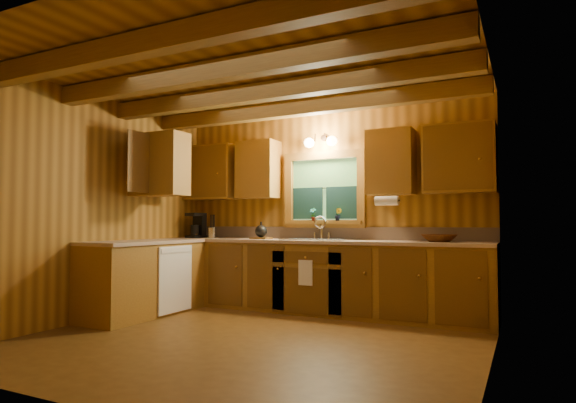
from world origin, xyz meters
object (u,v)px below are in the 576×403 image
(sink, at_px, (316,243))
(cutting_board, at_px, (261,238))
(coffee_maker, at_px, (198,226))
(wicker_basket, at_px, (439,238))

(sink, relative_size, cutting_board, 3.23)
(coffee_maker, height_order, wicker_basket, coffee_maker)
(coffee_maker, distance_m, cutting_board, 1.10)
(coffee_maker, bearing_deg, wicker_basket, 8.95)
(sink, height_order, cutting_board, sink)
(sink, bearing_deg, coffee_maker, 179.29)
(cutting_board, bearing_deg, coffee_maker, 179.77)
(sink, distance_m, cutting_board, 0.78)
(coffee_maker, relative_size, cutting_board, 1.40)
(coffee_maker, xyz_separation_m, cutting_board, (1.08, -0.07, -0.16))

